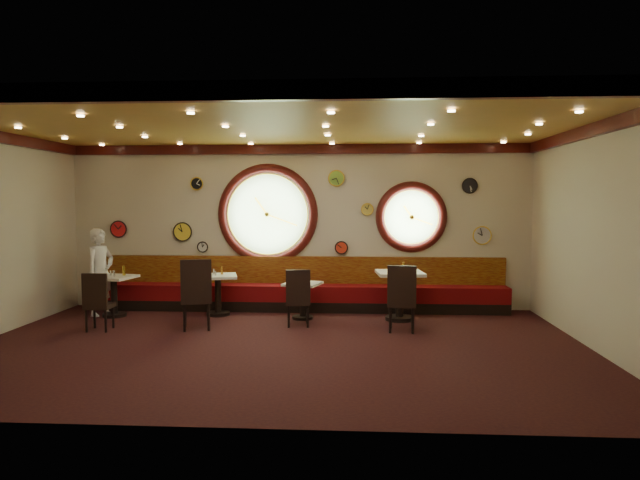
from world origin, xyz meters
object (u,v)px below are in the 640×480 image
(table_a, at_px, (114,291))
(table_d, at_px, (400,290))
(condiment_d_salt, at_px, (391,268))
(table_b, at_px, (218,290))
(chair_a, at_px, (97,298))
(condiment_c_salt, at_px, (301,280))
(chair_b, at_px, (196,290))
(waiter, at_px, (100,272))
(condiment_a_salt, at_px, (111,273))
(chair_c, at_px, (298,294))
(condiment_b_salt, at_px, (214,271))
(condiment_a_pepper, at_px, (114,273))
(chair_d, at_px, (402,294))
(condiment_c_pepper, at_px, (303,280))
(condiment_d_pepper, at_px, (405,270))
(condiment_b_bottle, at_px, (222,270))
(table_c, at_px, (303,296))
(condiment_a_bottle, at_px, (124,271))
(condiment_b_pepper, at_px, (216,273))
(condiment_c_bottle, at_px, (307,278))
(condiment_d_bottle, at_px, (403,267))

(table_a, relative_size, table_d, 0.90)
(condiment_d_salt, bearing_deg, table_b, 177.06)
(chair_a, distance_m, condiment_c_salt, 3.41)
(chair_b, bearing_deg, waiter, 136.70)
(condiment_d_salt, xyz_separation_m, waiter, (-5.34, 0.05, -0.11))
(condiment_a_salt, bearing_deg, chair_c, -11.46)
(table_b, height_order, condiment_d_salt, condiment_d_salt)
(table_b, distance_m, chair_c, 1.80)
(condiment_b_salt, bearing_deg, condiment_a_pepper, -167.80)
(condiment_c_salt, bearing_deg, table_b, 171.73)
(chair_d, bearing_deg, chair_c, 174.57)
(condiment_c_pepper, height_order, condiment_d_pepper, condiment_d_pepper)
(condiment_c_pepper, relative_size, condiment_b_bottle, 0.68)
(chair_a, distance_m, condiment_d_salt, 4.98)
(table_c, relative_size, chair_a, 1.24)
(condiment_a_salt, xyz_separation_m, condiment_a_bottle, (0.24, 0.03, 0.04))
(table_d, height_order, condiment_b_bottle, condiment_b_bottle)
(chair_c, xyz_separation_m, condiment_b_pepper, (-1.60, 0.79, 0.24))
(table_a, height_order, table_b, table_b)
(table_b, xyz_separation_m, condiment_a_bottle, (-1.72, -0.13, 0.36))
(waiter, bearing_deg, condiment_b_bottle, -63.51)
(table_d, xyz_separation_m, condiment_b_salt, (-3.42, 0.34, 0.25))
(condiment_d_pepper, bearing_deg, condiment_a_pepper, 179.31)
(condiment_a_salt, relative_size, condiment_d_pepper, 1.03)
(chair_c, distance_m, condiment_a_bottle, 3.39)
(condiment_a_pepper, bearing_deg, chair_c, -9.89)
(chair_d, distance_m, condiment_c_pepper, 1.93)
(condiment_a_salt, xyz_separation_m, condiment_c_bottle, (3.62, -0.02, -0.07))
(table_c, height_order, condiment_a_pepper, condiment_a_pepper)
(condiment_c_salt, xyz_separation_m, condiment_c_pepper, (0.04, 0.00, -0.00))
(condiment_d_pepper, relative_size, condiment_b_bottle, 0.61)
(chair_a, height_order, chair_c, chair_c)
(condiment_a_salt, xyz_separation_m, condiment_d_pepper, (5.36, -0.18, 0.12))
(condiment_c_bottle, bearing_deg, table_d, -2.20)
(condiment_b_bottle, height_order, condiment_d_bottle, condiment_d_bottle)
(table_d, relative_size, condiment_d_salt, 9.80)
(condiment_b_pepper, height_order, waiter, waiter)
(chair_b, distance_m, chair_d, 3.34)
(chair_d, relative_size, condiment_a_salt, 7.26)
(condiment_c_bottle, bearing_deg, chair_a, -159.42)
(table_c, xyz_separation_m, condiment_b_bottle, (-1.53, 0.30, 0.41))
(condiment_b_salt, distance_m, condiment_c_salt, 1.70)
(chair_c, bearing_deg, table_a, 162.93)
(chair_a, height_order, condiment_b_bottle, chair_a)
(table_a, relative_size, condiment_c_salt, 7.20)
(chair_b, xyz_separation_m, condiment_a_salt, (-1.90, 1.07, 0.12))
(condiment_d_salt, bearing_deg, chair_d, -84.09)
(table_c, height_order, condiment_d_salt, condiment_d_salt)
(chair_a, xyz_separation_m, chair_c, (3.21, 0.54, 0.01))
(chair_b, distance_m, condiment_d_bottle, 3.61)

